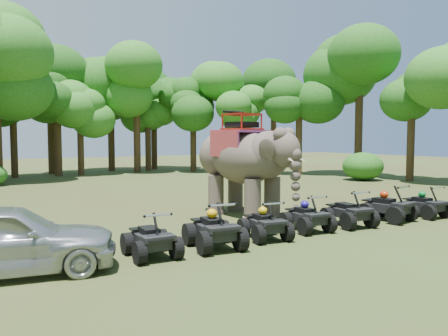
# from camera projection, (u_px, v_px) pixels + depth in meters

# --- Properties ---
(ground) EXTENTS (110.00, 110.00, 0.00)m
(ground) POSITION_uv_depth(u_px,v_px,m) (242.00, 227.00, 14.59)
(ground) COLOR #47381E
(ground) RESTS_ON ground
(elephant) EXTENTS (2.96, 5.06, 3.98)m
(elephant) POSITION_uv_depth(u_px,v_px,m) (244.00, 164.00, 16.54)
(elephant) COLOR #4A3E36
(elephant) RESTS_ON ground
(parked_car) EXTENTS (4.91, 2.65, 1.59)m
(parked_car) POSITION_uv_depth(u_px,v_px,m) (5.00, 239.00, 9.39)
(parked_car) COLOR #BABDC2
(parked_car) RESTS_ON ground
(atv_0) EXTENTS (1.20, 1.61, 1.17)m
(atv_0) POSITION_uv_depth(u_px,v_px,m) (151.00, 234.00, 10.89)
(atv_0) COLOR black
(atv_0) RESTS_ON ground
(atv_1) EXTENTS (1.47, 1.88, 1.29)m
(atv_1) POSITION_uv_depth(u_px,v_px,m) (214.00, 224.00, 11.74)
(atv_1) COLOR black
(atv_1) RESTS_ON ground
(atv_2) EXTENTS (1.35, 1.71, 1.16)m
(atv_2) POSITION_uv_depth(u_px,v_px,m) (265.00, 220.00, 12.80)
(atv_2) COLOR black
(atv_2) RESTS_ON ground
(atv_3) EXTENTS (1.31, 1.70, 1.18)m
(atv_3) POSITION_uv_depth(u_px,v_px,m) (307.00, 213.00, 13.91)
(atv_3) COLOR black
(atv_3) RESTS_ON ground
(atv_4) EXTENTS (1.39, 1.79, 1.23)m
(atv_4) POSITION_uv_depth(u_px,v_px,m) (349.00, 208.00, 14.67)
(atv_4) COLOR black
(atv_4) RESTS_ON ground
(atv_5) EXTENTS (1.56, 1.95, 1.31)m
(atv_5) POSITION_uv_depth(u_px,v_px,m) (388.00, 203.00, 15.64)
(atv_5) COLOR black
(atv_5) RESTS_ON ground
(atv_6) EXTENTS (1.24, 1.65, 1.18)m
(atv_6) POSITION_uv_depth(u_px,v_px,m) (425.00, 201.00, 16.39)
(atv_6) COLOR black
(atv_6) RESTS_ON ground
(tree_0) EXTENTS (4.56, 4.56, 6.51)m
(tree_0) POSITION_uv_depth(u_px,v_px,m) (80.00, 134.00, 34.46)
(tree_0) COLOR #195114
(tree_0) RESTS_ON ground
(tree_1) EXTENTS (6.62, 6.62, 9.46)m
(tree_1) POSITION_uv_depth(u_px,v_px,m) (137.00, 117.00, 37.19)
(tree_1) COLOR #195114
(tree_1) RESTS_ON ground
(tree_2) EXTENTS (5.37, 5.37, 7.67)m
(tree_2) POSITION_uv_depth(u_px,v_px,m) (193.00, 128.00, 38.07)
(tree_2) COLOR #195114
(tree_2) RESTS_ON ground
(tree_3) EXTENTS (4.78, 4.78, 6.82)m
(tree_3) POSITION_uv_depth(u_px,v_px,m) (247.00, 132.00, 36.15)
(tree_3) COLOR #195114
(tree_3) RESTS_ON ground
(tree_4) EXTENTS (5.18, 5.18, 7.40)m
(tree_4) POSITION_uv_depth(u_px,v_px,m) (299.00, 128.00, 34.55)
(tree_4) COLOR #195114
(tree_4) RESTS_ON ground
(tree_5) EXTENTS (6.76, 6.76, 9.66)m
(tree_5) POSITION_uv_depth(u_px,v_px,m) (359.00, 114.00, 33.80)
(tree_5) COLOR #195114
(tree_5) RESTS_ON ground
(tree_6) EXTENTS (5.01, 5.01, 7.16)m
(tree_6) POSITION_uv_depth(u_px,v_px,m) (411.00, 129.00, 29.85)
(tree_6) COLOR #195114
(tree_6) RESTS_ON ground
(tree_28) EXTENTS (4.60, 4.60, 6.57)m
(tree_28) POSITION_uv_depth(u_px,v_px,m) (14.00, 133.00, 32.21)
(tree_28) COLOR #195114
(tree_28) RESTS_ON ground
(tree_30) EXTENTS (6.51, 6.51, 9.29)m
(tree_30) POSITION_uv_depth(u_px,v_px,m) (111.00, 119.00, 38.84)
(tree_30) COLOR #195114
(tree_30) RESTS_ON ground
(tree_32) EXTENTS (5.63, 5.63, 8.04)m
(tree_32) POSITION_uv_depth(u_px,v_px,m) (58.00, 124.00, 33.49)
(tree_32) COLOR #195114
(tree_32) RESTS_ON ground
(tree_34) EXTENTS (6.55, 6.55, 9.36)m
(tree_34) POSITION_uv_depth(u_px,v_px,m) (51.00, 117.00, 35.49)
(tree_34) COLOR #195114
(tree_34) RESTS_ON ground
(tree_35) EXTENTS (5.97, 5.97, 8.53)m
(tree_35) POSITION_uv_depth(u_px,v_px,m) (154.00, 124.00, 40.83)
(tree_35) COLOR #195114
(tree_35) RESTS_ON ground
(tree_36) EXTENTS (6.91, 6.91, 9.87)m
(tree_36) POSITION_uv_depth(u_px,v_px,m) (274.00, 119.00, 45.39)
(tree_36) COLOR #195114
(tree_36) RESTS_ON ground
(tree_39) EXTENTS (5.09, 5.09, 7.27)m
(tree_39) POSITION_uv_depth(u_px,v_px,m) (148.00, 130.00, 39.11)
(tree_39) COLOR #195114
(tree_39) RESTS_ON ground
(tree_41) EXTENTS (6.27, 6.27, 8.96)m
(tree_41) POSITION_uv_depth(u_px,v_px,m) (228.00, 120.00, 38.37)
(tree_41) COLOR #195114
(tree_41) RESTS_ON ground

